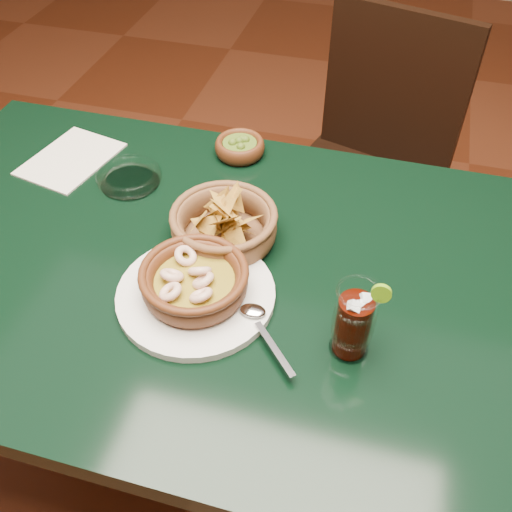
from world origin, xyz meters
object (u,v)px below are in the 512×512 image
(chip_basket, at_px, (224,225))
(cola_drink, at_px, (354,322))
(shrimp_plate, at_px, (195,285))
(dining_chair, at_px, (367,168))
(dining_table, at_px, (188,294))

(chip_basket, xyz_separation_m, cola_drink, (0.26, -0.18, 0.03))
(shrimp_plate, bearing_deg, dining_chair, 74.86)
(cola_drink, bearing_deg, dining_chair, 93.28)
(chip_basket, bearing_deg, dining_table, -131.89)
(dining_table, relative_size, shrimp_plate, 3.66)
(dining_table, bearing_deg, dining_chair, 69.22)
(dining_table, height_order, shrimp_plate, shrimp_plate)
(dining_table, xyz_separation_m, cola_drink, (0.31, -0.12, 0.16))
(dining_table, relative_size, dining_chair, 1.32)
(shrimp_plate, xyz_separation_m, chip_basket, (0.00, 0.15, 0.00))
(dining_table, xyz_separation_m, dining_chair, (0.27, 0.71, -0.15))
(dining_chair, distance_m, chip_basket, 0.73)
(dining_chair, relative_size, chip_basket, 4.04)
(dining_table, distance_m, dining_chair, 0.77)
(dining_chair, height_order, shrimp_plate, dining_chair)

